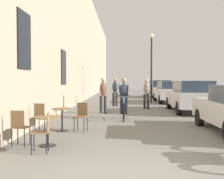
# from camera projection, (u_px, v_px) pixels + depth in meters

# --- Properties ---
(building_facade_left) EXTENTS (0.54, 68.00, 9.38)m
(building_facade_left) POSITION_uv_depth(u_px,v_px,m) (74.00, 33.00, 18.48)
(building_facade_left) COLOR tan
(building_facade_left) RESTS_ON ground_plane
(cafe_table_near) EXTENTS (0.64, 0.64, 0.72)m
(cafe_table_near) POSITION_uv_depth(u_px,v_px,m) (48.00, 125.00, 6.89)
(cafe_table_near) COLOR black
(cafe_table_near) RESTS_ON ground_plane
(cafe_chair_near_toward_street) EXTENTS (0.43, 0.43, 0.89)m
(cafe_chair_near_toward_street) POSITION_uv_depth(u_px,v_px,m) (43.00, 130.00, 6.26)
(cafe_chair_near_toward_street) COLOR black
(cafe_chair_near_toward_street) RESTS_ON ground_plane
(cafe_chair_near_toward_wall) EXTENTS (0.41, 0.41, 0.89)m
(cafe_chair_near_toward_wall) POSITION_uv_depth(u_px,v_px,m) (19.00, 125.00, 6.84)
(cafe_chair_near_toward_wall) COLOR black
(cafe_chair_near_toward_wall) RESTS_ON ground_plane
(cafe_table_mid) EXTENTS (0.64, 0.64, 0.72)m
(cafe_table_mid) POSITION_uv_depth(u_px,v_px,m) (62.00, 115.00, 8.91)
(cafe_table_mid) COLOR black
(cafe_table_mid) RESTS_ON ground_plane
(cafe_chair_mid_toward_street) EXTENTS (0.43, 0.43, 0.89)m
(cafe_chair_mid_toward_street) POSITION_uv_depth(u_px,v_px,m) (41.00, 115.00, 8.86)
(cafe_chair_mid_toward_street) COLOR black
(cafe_chair_mid_toward_street) RESTS_ON ground_plane
(cafe_chair_mid_toward_wall) EXTENTS (0.44, 0.44, 0.89)m
(cafe_chair_mid_toward_wall) POSITION_uv_depth(u_px,v_px,m) (81.00, 115.00, 8.96)
(cafe_chair_mid_toward_wall) COLOR black
(cafe_chair_mid_toward_wall) RESTS_ON ground_plane
(cyclist_on_bicycle) EXTENTS (0.52, 1.76, 1.74)m
(cyclist_on_bicycle) POSITION_uv_depth(u_px,v_px,m) (124.00, 100.00, 11.60)
(cyclist_on_bicycle) COLOR black
(cyclist_on_bicycle) RESTS_ON ground_plane
(pedestrian_near) EXTENTS (0.38, 0.30, 1.74)m
(pedestrian_near) POSITION_uv_depth(u_px,v_px,m) (103.00, 93.00, 13.63)
(pedestrian_near) COLOR #26262D
(pedestrian_near) RESTS_ON ground_plane
(pedestrian_mid) EXTENTS (0.37, 0.28, 1.69)m
(pedestrian_mid) POSITION_uv_depth(u_px,v_px,m) (146.00, 92.00, 15.73)
(pedestrian_mid) COLOR #26262D
(pedestrian_mid) RESTS_ON ground_plane
(pedestrian_far) EXTENTS (0.37, 0.29, 1.73)m
(pedestrian_far) POSITION_uv_depth(u_px,v_px,m) (115.00, 90.00, 17.35)
(pedestrian_far) COLOR #26262D
(pedestrian_far) RESTS_ON ground_plane
(street_lamp) EXTENTS (0.32, 0.32, 4.90)m
(street_lamp) POSITION_uv_depth(u_px,v_px,m) (151.00, 59.00, 19.96)
(street_lamp) COLOR black
(street_lamp) RESTS_ON ground_plane
(parked_car_second) EXTENTS (1.92, 4.46, 1.58)m
(parked_car_second) POSITION_uv_depth(u_px,v_px,m) (191.00, 96.00, 14.18)
(parked_car_second) COLOR #B7B7BC
(parked_car_second) RESTS_ON ground_plane
(parked_car_third) EXTENTS (1.85, 4.32, 1.53)m
(parked_car_third) POSITION_uv_depth(u_px,v_px,m) (169.00, 91.00, 20.06)
(parked_car_third) COLOR #B7B7BC
(parked_car_third) RESTS_ON ground_plane
(parked_car_fourth) EXTENTS (1.99, 4.50, 1.58)m
(parked_car_fourth) POSITION_uv_depth(u_px,v_px,m) (159.00, 88.00, 26.10)
(parked_car_fourth) COLOR #595960
(parked_car_fourth) RESTS_ON ground_plane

